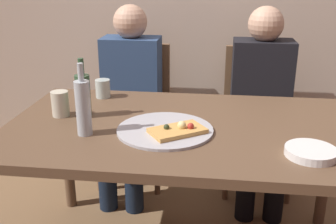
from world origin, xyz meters
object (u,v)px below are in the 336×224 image
(dining_table, at_px, (187,140))
(pizza_slice_last, at_px, (178,130))
(wine_bottle, at_px, (83,95))
(tumbler_near, at_px, (60,104))
(tumbler_far, at_px, (103,89))
(plate_stack, at_px, (311,152))
(chair_left, at_px, (135,104))
(guest_in_beanie, at_px, (262,97))
(beer_bottle, at_px, (83,107))
(pizza_tray, at_px, (165,130))
(chair_right, at_px, (258,109))
(guest_in_sweater, at_px, (129,92))

(dining_table, bearing_deg, pizza_slice_last, -102.67)
(wine_bottle, height_order, tumbler_near, wine_bottle)
(tumbler_far, relative_size, plate_stack, 0.51)
(chair_left, bearing_deg, plate_stack, 128.75)
(pizza_slice_last, height_order, tumbler_far, tumbler_far)
(tumbler_far, bearing_deg, guest_in_beanie, 23.30)
(tumbler_near, bearing_deg, wine_bottle, 2.34)
(beer_bottle, xyz_separation_m, plate_stack, (0.88, -0.09, -0.10))
(pizza_tray, xyz_separation_m, beer_bottle, (-0.32, -0.07, 0.11))
(pizza_slice_last, distance_m, tumbler_far, 0.64)
(tumbler_far, bearing_deg, pizza_tray, -47.42)
(pizza_tray, relative_size, chair_right, 0.45)
(dining_table, xyz_separation_m, chair_left, (-0.42, 0.86, -0.14))
(beer_bottle, height_order, tumbler_far, beer_bottle)
(beer_bottle, height_order, guest_in_beanie, guest_in_beanie)
(pizza_tray, xyz_separation_m, wine_bottle, (-0.39, 0.13, 0.10))
(pizza_slice_last, xyz_separation_m, guest_in_sweater, (-0.39, 0.83, -0.11))
(plate_stack, bearing_deg, tumbler_near, 164.75)
(chair_left, xyz_separation_m, guest_in_sweater, (0.00, -0.15, 0.13))
(dining_table, bearing_deg, beer_bottle, -158.99)
(tumbler_near, xyz_separation_m, guest_in_sweater, (0.17, 0.67, -0.14))
(wine_bottle, distance_m, plate_stack, 1.00)
(pizza_slice_last, bearing_deg, beer_bottle, -174.69)
(tumbler_near, xyz_separation_m, tumbler_far, (0.12, 0.29, -0.01))
(chair_right, height_order, guest_in_beanie, guest_in_beanie)
(beer_bottle, distance_m, tumbler_far, 0.50)
(guest_in_sweater, bearing_deg, pizza_tray, 112.66)
(guest_in_sweater, xyz_separation_m, guest_in_beanie, (0.81, 0.00, 0.00))
(dining_table, height_order, chair_right, chair_right)
(tumbler_near, distance_m, chair_right, 1.31)
(tumbler_near, relative_size, plate_stack, 0.62)
(pizza_tray, xyz_separation_m, pizza_slice_last, (0.06, -0.04, 0.02))
(pizza_tray, distance_m, chair_right, 1.08)
(tumbler_near, relative_size, guest_in_sweater, 0.10)
(dining_table, relative_size, beer_bottle, 5.30)
(tumbler_near, distance_m, chair_left, 0.88)
(wine_bottle, bearing_deg, pizza_slice_last, -20.35)
(tumbler_far, relative_size, chair_right, 0.11)
(dining_table, height_order, chair_left, chair_left)
(chair_right, distance_m, guest_in_beanie, 0.20)
(pizza_tray, distance_m, beer_bottle, 0.35)
(pizza_tray, height_order, tumbler_near, tumbler_near)
(chair_left, bearing_deg, guest_in_sweater, 90.00)
(chair_left, distance_m, guest_in_beanie, 0.84)
(guest_in_beanie, bearing_deg, beer_bottle, 47.19)
(plate_stack, relative_size, chair_right, 0.21)
(chair_right, distance_m, guest_in_sweater, 0.84)
(chair_right, bearing_deg, guest_in_sweater, 10.57)
(guest_in_sweater, bearing_deg, dining_table, 120.50)
(pizza_tray, height_order, tumbler_far, tumbler_far)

